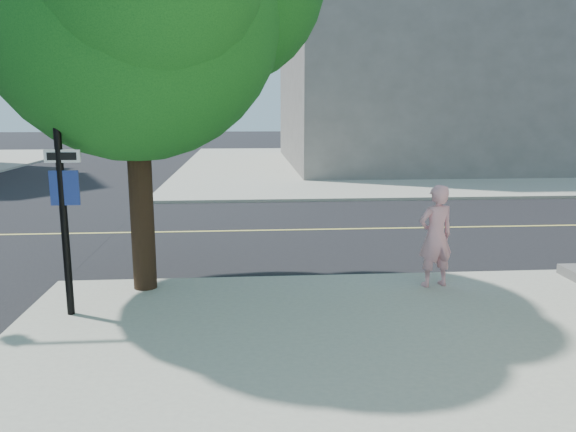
{
  "coord_description": "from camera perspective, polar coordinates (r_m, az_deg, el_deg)",
  "views": [
    {
      "loc": [
        2.46,
        -10.05,
        3.23
      ],
      "look_at": [
        3.22,
        -0.14,
        1.3
      ],
      "focal_mm": 34.64,
      "sensor_mm": 36.0,
      "label": 1
    }
  ],
  "objects": [
    {
      "name": "filler_ne",
      "position": [
        34.29,
        16.04,
        17.1
      ],
      "size": [
        18.0,
        16.0,
        14.0
      ],
      "primitive_type": "cube",
      "color": "slate",
      "rests_on": "sidewalk_ne"
    },
    {
      "name": "ground",
      "position": [
        10.84,
        -17.41,
        -6.86
      ],
      "size": [
        140.0,
        140.0,
        0.0
      ],
      "primitive_type": "plane",
      "color": "black",
      "rests_on": "ground"
    },
    {
      "name": "sidewalk_ne",
      "position": [
        33.58,
        14.89,
        5.21
      ],
      "size": [
        29.0,
        25.0,
        0.12
      ],
      "primitive_type": "cube",
      "color": "#A4A493",
      "rests_on": "ground"
    },
    {
      "name": "man_on_phone",
      "position": [
        10.08,
        14.92,
        -2.0
      ],
      "size": [
        0.75,
        0.58,
        1.82
      ],
      "primitive_type": "imported",
      "rotation": [
        0.0,
        0.0,
        3.38
      ],
      "color": "pink",
      "rests_on": "sidewalk_se"
    },
    {
      "name": "road_ew",
      "position": [
        15.11,
        -13.66,
        -1.64
      ],
      "size": [
        140.0,
        9.0,
        0.01
      ],
      "primitive_type": "cube",
      "color": "black",
      "rests_on": "ground"
    }
  ]
}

